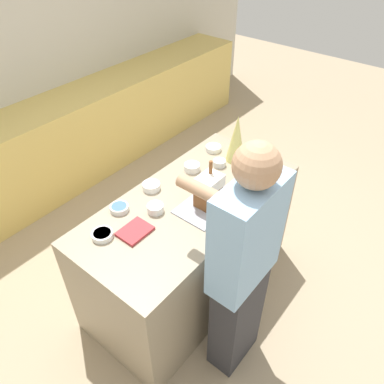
{
  "coord_description": "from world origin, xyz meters",
  "views": [
    {
      "loc": [
        -1.52,
        -1.26,
        2.62
      ],
      "look_at": [
        0.02,
        0.0,
        0.99
      ],
      "focal_mm": 35.0,
      "sensor_mm": 36.0,
      "label": 1
    }
  ],
  "objects_px": {
    "candy_bowl_center_rear": "(155,208)",
    "cookbook": "(135,231)",
    "candy_bowl_far_right": "(219,163)",
    "person": "(242,270)",
    "baking_tray": "(208,204)",
    "candy_bowl_behind_tray": "(119,208)",
    "decorative_tree": "(237,139)",
    "candy_bowl_far_left": "(151,186)",
    "candy_bowl_front_corner": "(102,234)",
    "candy_bowl_near_tray_right": "(192,167)",
    "candy_bowl_beside_tree": "(213,148)",
    "gingerbread_house": "(208,190)"
  },
  "relations": [
    {
      "from": "candy_bowl_beside_tree",
      "to": "candy_bowl_near_tray_right",
      "type": "relative_size",
      "value": 1.05
    },
    {
      "from": "candy_bowl_front_corner",
      "to": "cookbook",
      "type": "distance_m",
      "value": 0.2
    },
    {
      "from": "baking_tray",
      "to": "candy_bowl_near_tray_right",
      "type": "height_order",
      "value": "candy_bowl_near_tray_right"
    },
    {
      "from": "candy_bowl_far_right",
      "to": "cookbook",
      "type": "relative_size",
      "value": 0.49
    },
    {
      "from": "candy_bowl_behind_tray",
      "to": "person",
      "type": "relative_size",
      "value": 0.07
    },
    {
      "from": "candy_bowl_behind_tray",
      "to": "candy_bowl_far_right",
      "type": "bearing_deg",
      "value": -14.39
    },
    {
      "from": "candy_bowl_far_left",
      "to": "candy_bowl_near_tray_right",
      "type": "xyz_separation_m",
      "value": [
        0.36,
        -0.08,
        0.0
      ]
    },
    {
      "from": "candy_bowl_front_corner",
      "to": "person",
      "type": "xyz_separation_m",
      "value": [
        0.34,
        -0.81,
        -0.04
      ]
    },
    {
      "from": "candy_bowl_center_rear",
      "to": "candy_bowl_near_tray_right",
      "type": "height_order",
      "value": "same"
    },
    {
      "from": "candy_bowl_far_left",
      "to": "candy_bowl_beside_tree",
      "type": "xyz_separation_m",
      "value": [
        0.69,
        -0.04,
        -0.0
      ]
    },
    {
      "from": "candy_bowl_far_right",
      "to": "cookbook",
      "type": "distance_m",
      "value": 0.93
    },
    {
      "from": "cookbook",
      "to": "decorative_tree",
      "type": "bearing_deg",
      "value": -1.75
    },
    {
      "from": "candy_bowl_beside_tree",
      "to": "candy_bowl_near_tray_right",
      "type": "distance_m",
      "value": 0.33
    },
    {
      "from": "baking_tray",
      "to": "candy_bowl_behind_tray",
      "type": "bearing_deg",
      "value": 134.75
    },
    {
      "from": "candy_bowl_center_rear",
      "to": "candy_bowl_near_tray_right",
      "type": "relative_size",
      "value": 0.93
    },
    {
      "from": "baking_tray",
      "to": "candy_bowl_far_left",
      "type": "height_order",
      "value": "candy_bowl_far_left"
    },
    {
      "from": "candy_bowl_far_left",
      "to": "candy_bowl_front_corner",
      "type": "xyz_separation_m",
      "value": [
        -0.54,
        -0.1,
        -0.01
      ]
    },
    {
      "from": "candy_bowl_far_right",
      "to": "candy_bowl_center_rear",
      "type": "distance_m",
      "value": 0.7
    },
    {
      "from": "candy_bowl_beside_tree",
      "to": "candy_bowl_near_tray_right",
      "type": "bearing_deg",
      "value": -173.27
    },
    {
      "from": "candy_bowl_center_rear",
      "to": "cookbook",
      "type": "distance_m",
      "value": 0.23
    },
    {
      "from": "candy_bowl_beside_tree",
      "to": "candy_bowl_center_rear",
      "type": "relative_size",
      "value": 1.14
    },
    {
      "from": "candy_bowl_far_right",
      "to": "person",
      "type": "bearing_deg",
      "value": -136.73
    },
    {
      "from": "baking_tray",
      "to": "candy_bowl_beside_tree",
      "type": "height_order",
      "value": "candy_bowl_beside_tree"
    },
    {
      "from": "baking_tray",
      "to": "person",
      "type": "relative_size",
      "value": 0.26
    },
    {
      "from": "candy_bowl_center_rear",
      "to": "cookbook",
      "type": "relative_size",
      "value": 0.55
    },
    {
      "from": "decorative_tree",
      "to": "person",
      "type": "distance_m",
      "value": 1.12
    },
    {
      "from": "candy_bowl_center_rear",
      "to": "candy_bowl_far_left",
      "type": "bearing_deg",
      "value": 50.22
    },
    {
      "from": "candy_bowl_far_right",
      "to": "candy_bowl_beside_tree",
      "type": "xyz_separation_m",
      "value": [
        0.15,
        0.17,
        -0.0
      ]
    },
    {
      "from": "baking_tray",
      "to": "candy_bowl_behind_tray",
      "type": "height_order",
      "value": "candy_bowl_behind_tray"
    },
    {
      "from": "candy_bowl_front_corner",
      "to": "candy_bowl_near_tray_right",
      "type": "distance_m",
      "value": 0.9
    },
    {
      "from": "candy_bowl_center_rear",
      "to": "candy_bowl_far_right",
      "type": "bearing_deg",
      "value": -1.69
    },
    {
      "from": "candy_bowl_beside_tree",
      "to": "baking_tray",
      "type": "bearing_deg",
      "value": -146.62
    },
    {
      "from": "gingerbread_house",
      "to": "candy_bowl_center_rear",
      "type": "bearing_deg",
      "value": 140.52
    },
    {
      "from": "gingerbread_house",
      "to": "decorative_tree",
      "type": "distance_m",
      "value": 0.59
    },
    {
      "from": "candy_bowl_behind_tray",
      "to": "cookbook",
      "type": "relative_size",
      "value": 0.63
    },
    {
      "from": "decorative_tree",
      "to": "candy_bowl_behind_tray",
      "type": "distance_m",
      "value": 1.04
    },
    {
      "from": "candy_bowl_center_rear",
      "to": "person",
      "type": "bearing_deg",
      "value": -93.06
    },
    {
      "from": "gingerbread_house",
      "to": "candy_bowl_far_left",
      "type": "xyz_separation_m",
      "value": [
        -0.12,
        0.42,
        -0.1
      ]
    },
    {
      "from": "decorative_tree",
      "to": "candy_bowl_near_tray_right",
      "type": "bearing_deg",
      "value": 151.87
    },
    {
      "from": "candy_bowl_beside_tree",
      "to": "candy_bowl_near_tray_right",
      "type": "height_order",
      "value": "candy_bowl_near_tray_right"
    },
    {
      "from": "candy_bowl_far_right",
      "to": "candy_bowl_beside_tree",
      "type": "distance_m",
      "value": 0.22
    },
    {
      "from": "candy_bowl_center_rear",
      "to": "candy_bowl_near_tray_right",
      "type": "distance_m",
      "value": 0.53
    },
    {
      "from": "candy_bowl_far_right",
      "to": "candy_bowl_beside_tree",
      "type": "relative_size",
      "value": 0.78
    },
    {
      "from": "cookbook",
      "to": "person",
      "type": "bearing_deg",
      "value": -74.62
    },
    {
      "from": "baking_tray",
      "to": "candy_bowl_front_corner",
      "type": "distance_m",
      "value": 0.73
    },
    {
      "from": "candy_bowl_far_right",
      "to": "candy_bowl_near_tray_right",
      "type": "height_order",
      "value": "candy_bowl_near_tray_right"
    },
    {
      "from": "candy_bowl_beside_tree",
      "to": "candy_bowl_far_right",
      "type": "bearing_deg",
      "value": -131.3
    },
    {
      "from": "candy_bowl_far_right",
      "to": "candy_bowl_behind_tray",
      "type": "bearing_deg",
      "value": 165.61
    },
    {
      "from": "candy_bowl_near_tray_right",
      "to": "person",
      "type": "relative_size",
      "value": 0.07
    },
    {
      "from": "candy_bowl_behind_tray",
      "to": "person",
      "type": "xyz_separation_m",
      "value": [
        0.11,
        -0.91,
        -0.04
      ]
    }
  ]
}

